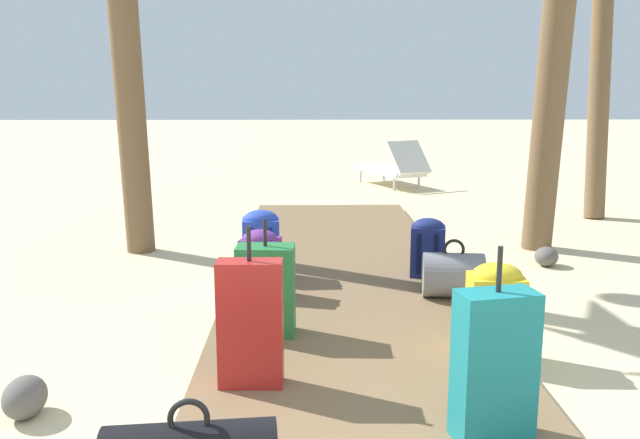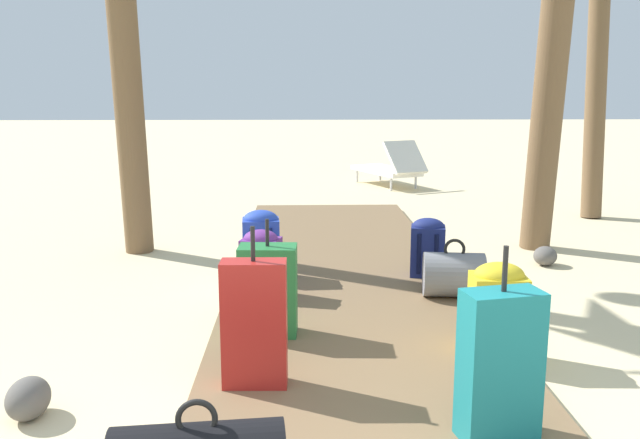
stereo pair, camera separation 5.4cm
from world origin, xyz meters
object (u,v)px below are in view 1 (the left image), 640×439
Objects in this scene: suitcase_teal at (494,366)px; suitcase_green at (266,290)px; suitcase_red at (250,323)px; backpack_blue at (261,242)px; backpack_purple at (260,261)px; lounge_chair at (394,167)px; backpack_navy at (428,246)px; backpack_yellow at (495,304)px; duffel_bag_grey at (453,275)px.

suitcase_green is at bearing 129.31° from suitcase_teal.
suitcase_red reaches higher than backpack_blue.
backpack_purple is 6.52m from lounge_chair.
suitcase_teal reaches higher than suitcase_green.
suitcase_green is at bearing -133.76° from backpack_navy.
backpack_purple is 0.31× the size of lounge_chair.
suitcase_red is 1.62m from backpack_purple.
suitcase_green is at bearing -103.74° from lounge_chair.
backpack_yellow is at bearing -36.87° from backpack_purple.
suitcase_green is at bearing -84.83° from backpack_blue.
lounge_chair is at bearing 85.61° from backpack_navy.
duffel_bag_grey is 1.06m from backpack_yellow.
backpack_blue is at bearing 159.01° from duffel_bag_grey.
suitcase_green is (-1.30, -1.35, 0.03)m from backpack_navy.
suitcase_green reaches higher than backpack_purple.
backpack_yellow is at bearing 18.18° from suitcase_red.
suitcase_green is 1.76m from suitcase_teal.
backpack_navy is at bearing 20.13° from backpack_purple.
backpack_purple is (-1.48, 0.08, 0.10)m from duffel_bag_grey.
backpack_navy is at bearing 86.17° from suitcase_teal.
backpack_blue is at bearing 133.33° from backpack_yellow.
suitcase_red reaches higher than backpack_yellow.
suitcase_red is 0.77m from suitcase_green.
suitcase_red is at bearing -102.70° from lounge_chair.
suitcase_red is 0.54× the size of lounge_chair.
duffel_bag_grey is at bearing -20.99° from backpack_blue.
backpack_purple is at bearing 176.86° from duffel_bag_grey.
duffel_bag_grey is 0.55× the size of suitcase_teal.
suitcase_teal is (-0.18, -2.71, 0.09)m from backpack_navy.
suitcase_red is at bearing 152.81° from suitcase_teal.
suitcase_green reaches higher than backpack_navy.
suitcase_green reaches higher than duffel_bag_grey.
lounge_chair reaches higher than backpack_blue.
suitcase_red reaches higher than duffel_bag_grey.
suitcase_teal is (1.15, -0.59, 0.00)m from suitcase_red.
backpack_navy is 0.92× the size of backpack_yellow.
lounge_chair is at bearing 72.12° from backpack_blue.
backpack_purple is at bearing 92.03° from suitcase_red.
backpack_navy is at bearing 0.45° from backpack_blue.
backpack_blue is (-0.03, 0.50, 0.03)m from backpack_purple.
backpack_blue is 2.97m from suitcase_teal.
suitcase_green is (-1.39, -0.76, 0.12)m from duffel_bag_grey.
lounge_chair is (0.44, 5.75, -0.02)m from backpack_navy.
backpack_purple is at bearing -86.84° from backpack_blue.
suitcase_teal is (1.21, -2.20, 0.08)m from backpack_purple.
suitcase_green is 0.47× the size of lounge_chair.
lounge_chair is at bearing 73.70° from backpack_purple.
backpack_yellow is 0.95× the size of backpack_blue.
suitcase_green is 7.31m from lounge_chair.
backpack_navy is at bearing 94.30° from backpack_yellow.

